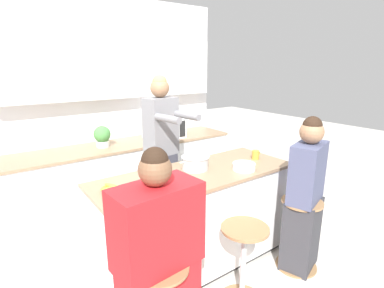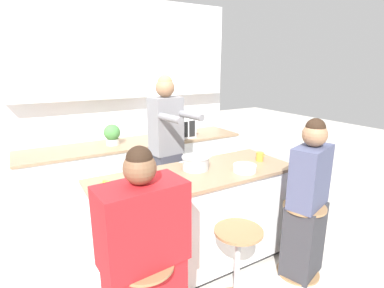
% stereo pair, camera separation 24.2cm
% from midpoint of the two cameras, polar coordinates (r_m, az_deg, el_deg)
% --- Properties ---
extents(ground_plane, '(16.00, 16.00, 0.00)m').
position_cam_midpoint_polar(ground_plane, '(3.13, -1.56, -21.79)').
color(ground_plane, beige).
extents(wall_back, '(3.09, 0.22, 2.70)m').
position_cam_midpoint_polar(wall_back, '(4.13, -16.13, 9.79)').
color(wall_back, white).
rests_on(wall_back, ground_plane).
extents(back_counter, '(2.88, 0.64, 0.90)m').
position_cam_midpoint_polar(back_counter, '(4.08, -13.52, -5.89)').
color(back_counter, white).
rests_on(back_counter, ground_plane).
extents(kitchen_island, '(1.87, 0.71, 0.94)m').
position_cam_midpoint_polar(kitchen_island, '(2.87, -1.63, -14.19)').
color(kitchen_island, black).
rests_on(kitchen_island, ground_plane).
extents(bar_stool_center, '(0.38, 0.38, 0.68)m').
position_cam_midpoint_polar(bar_stool_center, '(2.53, 6.84, -21.68)').
color(bar_stool_center, '#997047').
rests_on(bar_stool_center, ground_plane).
extents(bar_stool_rightmost, '(0.38, 0.38, 0.68)m').
position_cam_midpoint_polar(bar_stool_rightmost, '(3.02, 17.55, -15.71)').
color(bar_stool_rightmost, '#997047').
rests_on(bar_stool_rightmost, ground_plane).
extents(person_cooking, '(0.40, 0.59, 1.77)m').
position_cam_midpoint_polar(person_cooking, '(3.27, -7.84, -2.45)').
color(person_cooking, '#383842').
rests_on(person_cooking, ground_plane).
extents(person_wrapped_blanket, '(0.55, 0.33, 1.43)m').
position_cam_midpoint_polar(person_wrapped_blanket, '(2.02, -10.13, -21.88)').
color(person_wrapped_blanket, red).
rests_on(person_wrapped_blanket, ground_plane).
extents(person_seated_near, '(0.46, 0.36, 1.45)m').
position_cam_midpoint_polar(person_seated_near, '(2.90, 18.39, -10.40)').
color(person_seated_near, '#333338').
rests_on(person_seated_near, ground_plane).
extents(cooking_pot, '(0.34, 0.26, 0.12)m').
position_cam_midpoint_polar(cooking_pot, '(2.75, -1.90, -3.63)').
color(cooking_pot, '#B7BABC').
rests_on(cooking_pot, kitchen_island).
extents(fruit_bowl, '(0.21, 0.21, 0.06)m').
position_cam_midpoint_polar(fruit_bowl, '(2.76, 7.39, -4.31)').
color(fruit_bowl, white).
rests_on(fruit_bowl, kitchen_island).
extents(coffee_cup_near, '(0.11, 0.08, 0.09)m').
position_cam_midpoint_polar(coffee_cup_near, '(2.36, -7.75, -7.41)').
color(coffee_cup_near, '#DB4C51').
rests_on(coffee_cup_near, kitchen_island).
extents(coffee_cup_far, '(0.11, 0.07, 0.09)m').
position_cam_midpoint_polar(coffee_cup_far, '(3.09, 9.85, -2.06)').
color(coffee_cup_far, orange).
rests_on(coffee_cup_far, kitchen_island).
extents(banana_bunch, '(0.18, 0.13, 0.06)m').
position_cam_midpoint_polar(banana_bunch, '(2.42, -18.37, -7.97)').
color(banana_bunch, yellow).
rests_on(banana_bunch, kitchen_island).
extents(microwave, '(0.49, 0.38, 0.27)m').
position_cam_midpoint_polar(microwave, '(4.10, -7.03, 3.02)').
color(microwave, white).
rests_on(microwave, back_counter).
extents(potted_plant, '(0.20, 0.20, 0.26)m').
position_cam_midpoint_polar(potted_plant, '(3.82, -18.49, 1.44)').
color(potted_plant, beige).
rests_on(potted_plant, back_counter).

